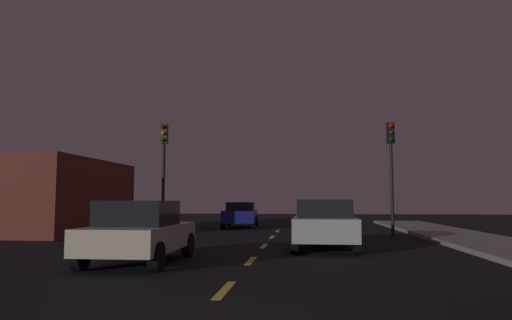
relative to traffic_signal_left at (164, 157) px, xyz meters
The scene contains 12 objects.
ground_plane 10.13m from the traffic_signal_left, 58.12° to the right, with size 80.00×80.00×0.00m, color black.
lane_stripe_second 13.90m from the traffic_signal_left, 68.07° to the right, with size 0.16×1.60×0.01m, color #EACC4C.
lane_stripe_third 10.62m from the traffic_signal_left, 59.93° to the right, with size 0.16×1.60×0.01m, color #EACC4C.
lane_stripe_fourth 7.83m from the traffic_signal_left, 44.15° to the right, with size 0.16×1.60×0.01m, color #EACC4C.
lane_stripe_fifth 6.22m from the traffic_signal_left, 12.09° to the right, with size 0.16×1.60×0.01m, color #EACC4C.
lane_stripe_sixth 6.70m from the traffic_signal_left, 28.48° to the left, with size 0.16×1.60×0.01m, color #EACC4C.
traffic_signal_left is the anchor object (origin of this frame).
traffic_signal_right 10.12m from the traffic_signal_left, ahead, with size 0.32×0.38×4.88m.
car_stopped_ahead 9.25m from the traffic_signal_left, 37.77° to the right, with size 2.04×4.42×1.54m.
car_adjacent_lane 10.06m from the traffic_signal_left, 75.76° to the right, with size 1.94×3.82×1.51m.
car_oncoming_far 6.76m from the traffic_signal_left, 63.19° to the left, with size 2.07×4.31×1.42m.
storefront_left 5.36m from the traffic_signal_left, behind, with size 4.12×8.02×3.39m, color maroon.
Camera 1 is at (1.36, -5.24, 1.51)m, focal length 32.33 mm.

